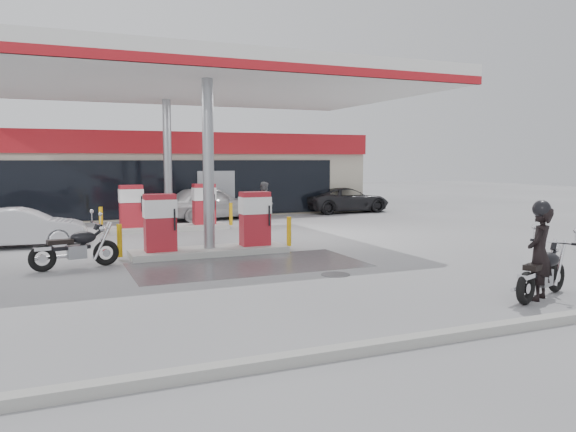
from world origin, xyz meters
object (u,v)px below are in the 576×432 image
at_px(parked_motorcycle, 76,249).
at_px(pump_island_far, 169,212).
at_px(biker_main, 540,253).
at_px(pump_island_near, 209,230).
at_px(main_motorcycle, 543,274).
at_px(hatchback_silver, 23,228).
at_px(sedan_white, 210,203).
at_px(attendant, 264,202).
at_px(parked_car_right, 346,200).

bearing_deg(parked_motorcycle, pump_island_far, 51.68).
xyz_separation_m(biker_main, parked_motorcycle, (-8.16, 6.88, -0.42)).
xyz_separation_m(pump_island_near, pump_island_far, (0.00, 6.00, 0.00)).
relative_size(main_motorcycle, hatchback_silver, 0.54).
bearing_deg(pump_island_far, sedan_white, 52.00).
relative_size(biker_main, attendant, 1.02).
xyz_separation_m(parked_motorcycle, attendant, (7.96, 7.79, 0.40)).
bearing_deg(pump_island_far, attendant, 13.00).
bearing_deg(sedan_white, attendant, -149.31).
height_order(parked_motorcycle, attendant, attendant).
bearing_deg(sedan_white, main_motorcycle, 178.42).
bearing_deg(attendant, pump_island_far, 101.20).
bearing_deg(sedan_white, hatchback_silver, 118.17).
distance_m(sedan_white, hatchback_silver, 9.42).
distance_m(hatchback_silver, parked_car_right, 16.35).
xyz_separation_m(sedan_white, parked_car_right, (7.50, 0.80, -0.13)).
bearing_deg(biker_main, pump_island_far, -100.63).
xyz_separation_m(parked_motorcycle, sedan_white, (6.13, 9.99, 0.27)).
distance_m(pump_island_far, parked_motorcycle, 7.70).
xyz_separation_m(attendant, hatchback_silver, (-9.33, -3.50, -0.28)).
height_order(parked_motorcycle, sedan_white, sedan_white).
relative_size(pump_island_near, main_motorcycle, 2.54).
relative_size(pump_island_near, biker_main, 2.80).
bearing_deg(sedan_white, parked_motorcycle, 139.39).
relative_size(sedan_white, hatchback_silver, 1.22).
bearing_deg(hatchback_silver, parked_car_right, -61.29).
bearing_deg(parked_motorcycle, parked_car_right, 28.19).
distance_m(pump_island_far, sedan_white, 4.06).
distance_m(parked_motorcycle, hatchback_silver, 4.50).
bearing_deg(main_motorcycle, pump_island_near, 100.82).
xyz_separation_m(main_motorcycle, hatchback_silver, (-9.70, 11.10, 0.13)).
bearing_deg(pump_island_near, attendant, 58.26).
relative_size(hatchback_silver, parked_car_right, 0.81).
relative_size(pump_island_near, parked_motorcycle, 2.35).
height_order(biker_main, hatchback_silver, biker_main).
height_order(pump_island_near, sedan_white, pump_island_near).
bearing_deg(sedan_white, parked_car_right, -92.97).
bearing_deg(attendant, parked_motorcycle, 132.56).
bearing_deg(pump_island_near, biker_main, -59.47).
bearing_deg(attendant, parked_car_right, -63.92).
xyz_separation_m(biker_main, hatchback_silver, (-9.52, 11.17, -0.30)).
distance_m(pump_island_near, pump_island_far, 6.00).
bearing_deg(parked_car_right, main_motorcycle, 160.73).
height_order(pump_island_near, parked_motorcycle, pump_island_near).
relative_size(parked_motorcycle, parked_car_right, 0.47).
distance_m(main_motorcycle, parked_car_right, 18.38).
xyz_separation_m(parked_motorcycle, parked_car_right, (13.63, 10.79, 0.14)).
bearing_deg(attendant, pump_island_near, 146.46).
height_order(parked_motorcycle, hatchback_silver, hatchback_silver).
distance_m(sedan_white, attendant, 2.86).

